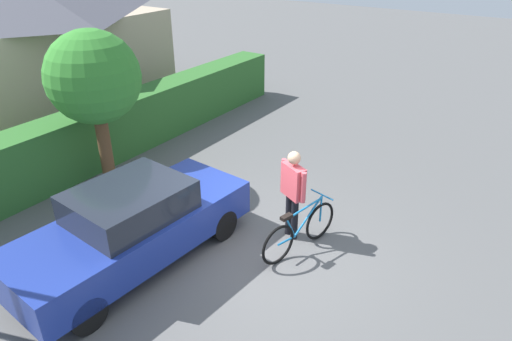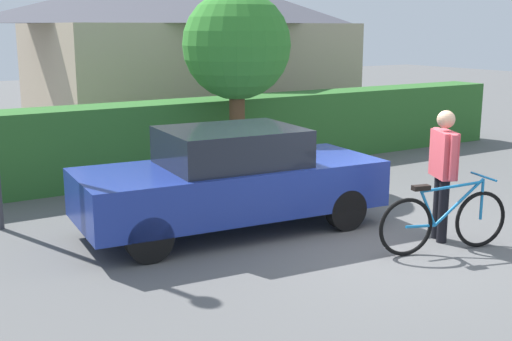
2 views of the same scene
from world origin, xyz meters
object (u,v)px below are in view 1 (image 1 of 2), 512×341
at_px(parked_car_near, 133,225).
at_px(person_rider, 293,188).
at_px(bicycle, 300,231).
at_px(tree_kerbside, 94,79).

relative_size(parked_car_near, person_rider, 2.48).
height_order(bicycle, tree_kerbside, tree_kerbside).
xyz_separation_m(bicycle, person_rider, (0.30, 0.33, 0.61)).
distance_m(bicycle, tree_kerbside, 5.12).
distance_m(person_rider, tree_kerbside, 4.62).
xyz_separation_m(bicycle, tree_kerbside, (-0.22, 4.71, 2.01)).
bearing_deg(bicycle, parked_car_near, 129.72).
distance_m(bicycle, person_rider, 0.76).
bearing_deg(person_rider, tree_kerbside, 96.74).
bearing_deg(person_rider, parked_car_near, 138.83).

